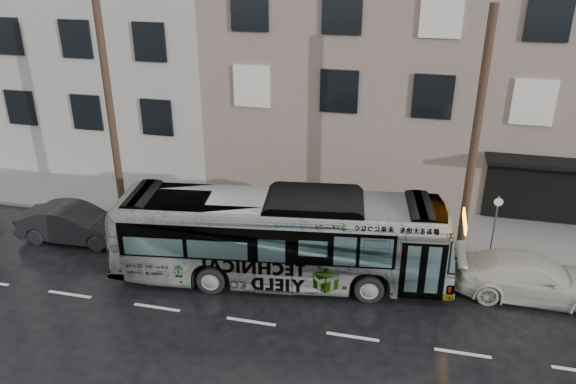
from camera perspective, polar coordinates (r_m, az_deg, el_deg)
name	(u,v)px	position (r m, az deg, el deg)	size (l,w,h in m)	color
ground	(272,279)	(20.06, -1.68, -8.83)	(120.00, 120.00, 0.00)	black
sidewalk	(301,217)	(24.16, 1.32, -2.52)	(90.00, 3.60, 0.15)	gray
building_taupe	(434,61)	(29.44, 14.59, 12.78)	(20.00, 12.00, 11.00)	gray
utility_pole_front	(475,138)	(20.61, 18.49, 5.18)	(0.30, 0.30, 9.00)	#422D21
utility_pole_rear	(111,112)	(23.75, -17.58, 7.72)	(0.30, 0.30, 9.00)	#422D21
sign_post	(494,226)	(21.97, 20.22, -3.28)	(0.06, 0.06, 2.40)	slate
bus	(281,237)	(19.34, -0.75, -4.62)	(2.70, 11.54, 3.22)	#B2B2B2
white_sedan	(532,277)	(20.47, 23.51, -7.95)	(2.02, 4.97, 1.44)	beige
dark_sedan	(75,224)	(23.70, -20.85, -3.02)	(1.54, 4.42, 1.46)	black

